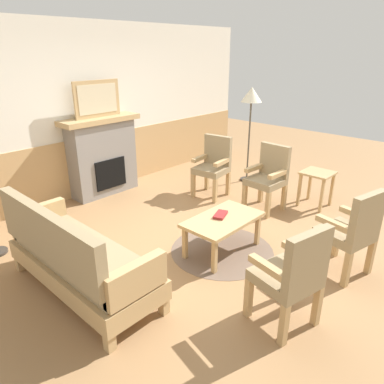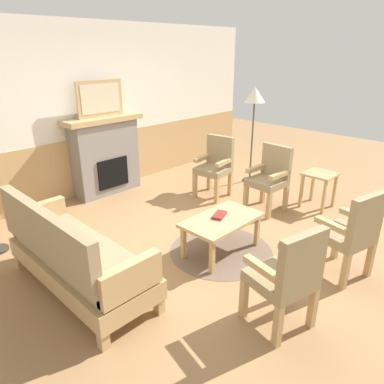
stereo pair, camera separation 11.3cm
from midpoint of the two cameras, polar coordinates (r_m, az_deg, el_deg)
name	(u,v)px [view 2 (the right image)]	position (r m, az deg, el deg)	size (l,w,h in m)	color
ground_plane	(211,238)	(4.69, 3.79, -7.38)	(14.00, 14.00, 0.00)	#997047
wall_back	(93,113)	(6.17, -14.93, 12.08)	(7.20, 0.14, 2.70)	silver
fireplace	(105,155)	(6.10, -13.09, 5.79)	(1.30, 0.44, 1.28)	gray
framed_picture	(100,99)	(5.92, -13.86, 14.24)	(0.80, 0.04, 0.56)	tan
couch	(75,256)	(3.73, -17.32, -9.71)	(0.70, 1.80, 0.98)	tan
coffee_table	(222,222)	(4.24, 5.54, -4.85)	(0.96, 0.56, 0.44)	tan
round_rug	(221,251)	(4.43, 5.36, -9.28)	(1.24, 1.24, 0.01)	brown
book_on_table	(219,215)	(4.26, 5.16, -3.68)	(0.23, 0.12, 0.03)	maroon
armchair_near_fireplace	(216,164)	(5.87, 4.32, 4.50)	(0.54, 0.54, 0.98)	tan
armchair_by_window_left	(270,176)	(5.44, 12.95, 2.57)	(0.50, 0.50, 0.98)	tan
armchair_front_left	(288,275)	(3.17, 15.97, -12.53)	(0.58, 0.58, 0.98)	tan
armchair_front_center	(351,231)	(4.08, 24.76, -5.68)	(0.58, 0.58, 0.98)	tan
side_table	(319,180)	(5.77, 20.15, 1.77)	(0.44, 0.44, 0.55)	tan
floor_lamp_by_chairs	(255,101)	(6.42, 10.43, 14.06)	(0.36, 0.36, 1.68)	#332D28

